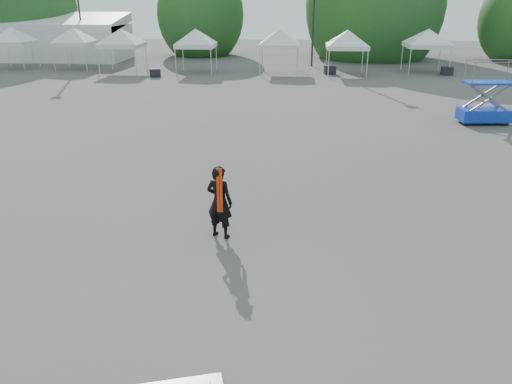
{
  "coord_description": "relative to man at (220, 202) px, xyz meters",
  "views": [
    {
      "loc": [
        1.45,
        -12.53,
        5.72
      ],
      "look_at": [
        0.63,
        -1.36,
        1.3
      ],
      "focal_mm": 35.0,
      "sensor_mm": 36.0,
      "label": 1
    }
  ],
  "objects": [
    {
      "name": "tent_f",
      "position": [
        5.75,
        28.29,
        2.11
      ],
      "size": [
        4.3,
        4.3,
        3.88
      ],
      "color": "silver",
      "rests_on": "ground"
    },
    {
      "name": "tent_g",
      "position": [
        12.11,
        30.03,
        2.11
      ],
      "size": [
        4.55,
        4.55,
        3.88
      ],
      "color": "silver",
      "rests_on": "ground"
    },
    {
      "name": "crate_mid",
      "position": [
        4.58,
        28.62,
        -0.62
      ],
      "size": [
        0.93,
        0.78,
        0.66
      ],
      "primitive_type": "cube",
      "rotation": [
        0.0,
        0.0,
        0.15
      ],
      "color": "black",
      "rests_on": "ground"
    },
    {
      "name": "tree_far_w",
      "position": [
        -25.71,
        39.21,
        3.59
      ],
      "size": [
        4.8,
        4.8,
        7.3
      ],
      "color": "#382314",
      "rests_on": "ground"
    },
    {
      "name": "tent_b",
      "position": [
        -16.18,
        29.87,
        2.11
      ],
      "size": [
        4.03,
        4.03,
        3.88
      ],
      "color": "silver",
      "rests_on": "ground"
    },
    {
      "name": "crate_east",
      "position": [
        13.53,
        28.7,
        -0.63
      ],
      "size": [
        0.82,
        0.64,
        0.64
      ],
      "primitive_type": "cube",
      "rotation": [
        0.0,
        0.0,
        -0.0
      ],
      "color": "black",
      "rests_on": "ground"
    },
    {
      "name": "tent_e",
      "position": [
        0.59,
        28.91,
        2.11
      ],
      "size": [
        4.31,
        4.31,
        3.88
      ],
      "color": "silver",
      "rests_on": "ground"
    },
    {
      "name": "marquee",
      "position": [
        -21.71,
        36.21,
        1.02
      ],
      "size": [
        15.0,
        6.25,
        4.23
      ],
      "color": "silver",
      "rests_on": "ground"
    },
    {
      "name": "tent_a",
      "position": [
        -21.37,
        29.79,
        2.11
      ],
      "size": [
        4.08,
        4.08,
        3.88
      ],
      "color": "silver",
      "rests_on": "ground"
    },
    {
      "name": "tent_c",
      "position": [
        -11.8,
        28.5,
        2.11
      ],
      "size": [
        4.41,
        4.41,
        3.88
      ],
      "color": "silver",
      "rests_on": "ground"
    },
    {
      "name": "ground",
      "position": [
        0.29,
        1.21,
        -0.95
      ],
      "size": [
        120.0,
        120.0,
        0.0
      ],
      "primitive_type": "plane",
      "color": "#474442",
      "rests_on": "ground"
    },
    {
      "name": "tree_mid_w",
      "position": [
        -7.71,
        41.21,
        2.98
      ],
      "size": [
        4.16,
        4.16,
        6.33
      ],
      "color": "#382314",
      "rests_on": "ground"
    },
    {
      "name": "tree_mid_e",
      "position": [
        9.29,
        40.21,
        3.89
      ],
      "size": [
        5.12,
        5.12,
        7.79
      ],
      "color": "#382314",
      "rests_on": "ground"
    },
    {
      "name": "man",
      "position": [
        0.0,
        0.0,
        0.0
      ],
      "size": [
        0.81,
        0.67,
        1.89
      ],
      "rotation": [
        0.0,
        0.0,
        2.78
      ],
      "color": "black",
      "rests_on": "ground"
    },
    {
      "name": "scissor_lift",
      "position": [
        10.85,
        12.87,
        0.53
      ],
      "size": [
        2.36,
        1.32,
        2.94
      ],
      "rotation": [
        0.0,
        0.0,
        0.08
      ],
      "color": "#0D0FA9",
      "rests_on": "ground"
    },
    {
      "name": "crate_west",
      "position": [
        -8.64,
        26.13,
        -0.63
      ],
      "size": [
        0.96,
        0.84,
        0.63
      ],
      "primitive_type": "cube",
      "rotation": [
        0.0,
        0.0,
        0.3
      ],
      "color": "black",
      "rests_on": "ground"
    },
    {
      "name": "tent_d",
      "position": [
        -5.92,
        28.67,
        2.11
      ],
      "size": [
        4.16,
        4.16,
        3.88
      ],
      "color": "silver",
      "rests_on": "ground"
    }
  ]
}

